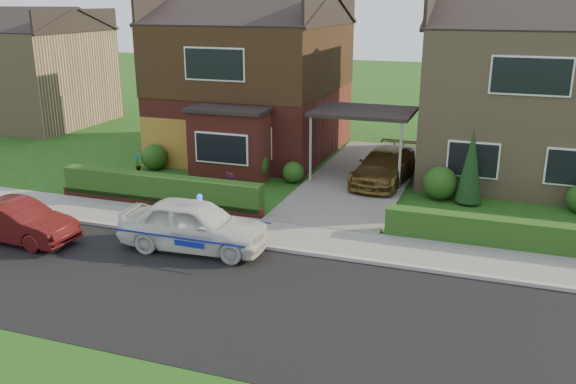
% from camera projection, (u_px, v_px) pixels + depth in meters
% --- Properties ---
extents(ground, '(120.00, 120.00, 0.00)m').
position_uv_depth(ground, '(257.00, 302.00, 14.36)').
color(ground, '#1C4412').
rests_on(ground, ground).
extents(road, '(60.00, 6.00, 0.02)m').
position_uv_depth(road, '(257.00, 302.00, 14.36)').
color(road, black).
rests_on(road, ground).
extents(kerb, '(60.00, 0.16, 0.12)m').
position_uv_depth(kerb, '(298.00, 252.00, 17.08)').
color(kerb, '#9E9993').
rests_on(kerb, ground).
extents(sidewalk, '(60.00, 2.00, 0.10)m').
position_uv_depth(sidewalk, '(309.00, 239.00, 18.03)').
color(sidewalk, slate).
rests_on(sidewalk, ground).
extents(driveway, '(3.80, 12.00, 0.12)m').
position_uv_depth(driveway, '(361.00, 177.00, 24.23)').
color(driveway, '#666059').
rests_on(driveway, ground).
extents(house_left, '(7.50, 9.53, 7.25)m').
position_uv_depth(house_left, '(253.00, 69.00, 27.54)').
color(house_left, maroon).
rests_on(house_left, ground).
extents(house_right, '(7.50, 8.06, 7.25)m').
position_uv_depth(house_right, '(526.00, 83.00, 24.00)').
color(house_right, '#917959').
rests_on(house_right, ground).
extents(carport_link, '(3.80, 3.00, 2.77)m').
position_uv_depth(carport_link, '(364.00, 113.00, 23.41)').
color(carport_link, black).
rests_on(carport_link, ground).
extents(garage_door, '(2.20, 0.10, 2.10)m').
position_uv_depth(garage_door, '(165.00, 143.00, 25.61)').
color(garage_door, brown).
rests_on(garage_door, ground).
extents(dwarf_wall, '(7.70, 0.25, 0.36)m').
position_uv_depth(dwarf_wall, '(159.00, 202.00, 20.91)').
color(dwarf_wall, maroon).
rests_on(dwarf_wall, ground).
extents(hedge_left, '(7.50, 0.55, 0.90)m').
position_uv_depth(hedge_left, '(161.00, 206.00, 21.10)').
color(hedge_left, '#163B12').
rests_on(hedge_left, ground).
extents(hedge_right, '(7.50, 0.55, 0.80)m').
position_uv_depth(hedge_right, '(516.00, 250.00, 17.33)').
color(hedge_right, '#163B12').
rests_on(hedge_right, ground).
extents(shrub_left_far, '(1.08, 1.08, 1.08)m').
position_uv_depth(shrub_left_far, '(154.00, 157.00, 25.43)').
color(shrub_left_far, '#163B12').
rests_on(shrub_left_far, ground).
extents(shrub_left_mid, '(1.32, 1.32, 1.32)m').
position_uv_depth(shrub_left_mid, '(252.00, 165.00, 23.79)').
color(shrub_left_mid, '#163B12').
rests_on(shrub_left_mid, ground).
extents(shrub_left_near, '(0.84, 0.84, 0.84)m').
position_uv_depth(shrub_left_near, '(293.00, 172.00, 23.63)').
color(shrub_left_near, '#163B12').
rests_on(shrub_left_near, ground).
extents(shrub_right_near, '(1.20, 1.20, 1.20)m').
position_uv_depth(shrub_right_near, '(440.00, 183.00, 21.62)').
color(shrub_right_near, '#163B12').
rests_on(shrub_right_near, ground).
extents(conifer_a, '(0.90, 0.90, 2.60)m').
position_uv_depth(conifer_a, '(471.00, 168.00, 20.91)').
color(conifer_a, black).
rests_on(conifer_a, ground).
extents(neighbour_left, '(6.50, 7.00, 5.20)m').
position_uv_depth(neighbour_left, '(35.00, 78.00, 34.30)').
color(neighbour_left, '#917959').
rests_on(neighbour_left, ground).
extents(police_car, '(3.93, 4.37, 1.62)m').
position_uv_depth(police_car, '(194.00, 225.00, 17.21)').
color(police_car, silver).
rests_on(police_car, ground).
extents(driveway_car, '(2.19, 4.50, 1.26)m').
position_uv_depth(driveway_car, '(385.00, 166.00, 23.24)').
color(driveway_car, brown).
rests_on(driveway_car, driveway).
extents(street_car, '(1.45, 3.72, 1.21)m').
position_uv_depth(street_car, '(17.00, 222.00, 17.81)').
color(street_car, '#490F10').
rests_on(street_car, ground).
extents(potted_plant_a, '(0.42, 0.32, 0.71)m').
position_uv_depth(potted_plant_a, '(138.00, 163.00, 25.20)').
color(potted_plant_a, gray).
rests_on(potted_plant_a, ground).
extents(potted_plant_b, '(0.57, 0.53, 0.83)m').
position_uv_depth(potted_plant_b, '(213.00, 170.00, 23.95)').
color(potted_plant_b, gray).
rests_on(potted_plant_b, ground).
extents(potted_plant_c, '(0.53, 0.53, 0.79)m').
position_uv_depth(potted_plant_c, '(231.00, 183.00, 22.34)').
color(potted_plant_c, gray).
rests_on(potted_plant_c, ground).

